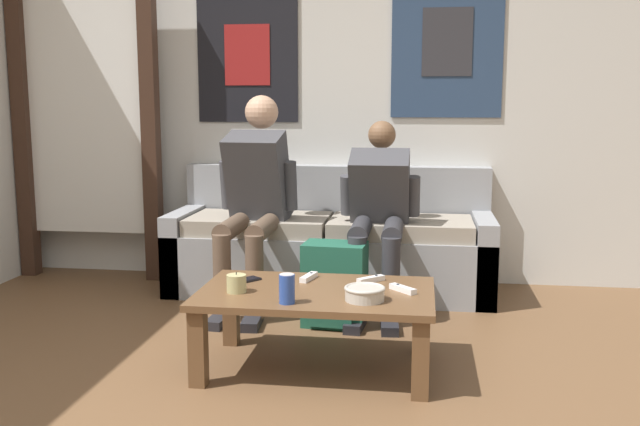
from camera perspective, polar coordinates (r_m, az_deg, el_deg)
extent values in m
cube|color=silver|center=(4.78, -1.07, 9.98)|extent=(10.00, 0.05, 2.55)
cube|color=black|center=(4.83, -5.83, 12.46)|extent=(0.68, 0.01, 0.88)
cube|color=maroon|center=(4.82, -5.85, 12.47)|extent=(0.30, 0.01, 0.39)
cube|color=navy|center=(4.69, 10.14, 13.32)|extent=(0.70, 0.01, 0.95)
cube|color=#2D2D33|center=(4.69, 10.15, 13.32)|extent=(0.31, 0.01, 0.43)
cube|color=#382319|center=(5.22, -22.69, 6.46)|extent=(0.10, 0.10, 2.05)
cube|color=#382319|center=(4.83, -13.40, 6.76)|extent=(0.10, 0.10, 2.05)
cube|color=silver|center=(5.02, -18.19, 7.80)|extent=(0.82, 0.02, 1.64)
cube|color=gray|center=(4.73, 1.28, -0.85)|extent=(1.99, 0.13, 0.77)
cube|color=gray|center=(4.43, 0.73, -4.08)|extent=(1.99, 0.56, 0.38)
cube|color=gray|center=(4.63, -10.86, -2.92)|extent=(0.12, 0.56, 0.50)
cube|color=gray|center=(4.40, 12.96, -3.61)|extent=(0.12, 0.56, 0.50)
cube|color=gray|center=(4.46, -4.86, -0.88)|extent=(0.86, 0.52, 0.10)
cube|color=gray|center=(4.35, 6.48, -1.15)|extent=(0.86, 0.52, 0.10)
cube|color=brown|center=(3.17, -0.31, -6.46)|extent=(1.04, 0.64, 0.03)
cube|color=brown|center=(3.56, -7.12, -7.83)|extent=(0.07, 0.07, 0.33)
cube|color=brown|center=(3.44, 8.08, -8.45)|extent=(0.07, 0.07, 0.33)
cube|color=brown|center=(3.08, -9.73, -10.58)|extent=(0.07, 0.07, 0.33)
cube|color=brown|center=(2.94, 8.04, -11.50)|extent=(0.07, 0.07, 0.33)
cylinder|color=brown|center=(4.06, -7.10, -1.18)|extent=(0.11, 0.42, 0.11)
cylinder|color=brown|center=(3.91, -7.83, -5.00)|extent=(0.10, 0.10, 0.46)
cube|color=#232328|center=(3.91, -8.05, -8.49)|extent=(0.11, 0.25, 0.05)
cylinder|color=brown|center=(4.01, -4.62, -1.25)|extent=(0.11, 0.42, 0.11)
cylinder|color=brown|center=(3.86, -5.26, -5.12)|extent=(0.10, 0.10, 0.46)
cube|color=#232328|center=(3.86, -5.45, -8.65)|extent=(0.11, 0.25, 0.05)
cube|color=#3F3F44|center=(4.28, -4.99, 2.81)|extent=(0.37, 0.40, 0.57)
sphere|color=tan|center=(4.37, -4.69, 8.05)|extent=(0.20, 0.20, 0.20)
cylinder|color=#3F3F44|center=(4.34, -7.44, 2.26)|extent=(0.08, 0.12, 0.30)
cylinder|color=#3F3F44|center=(4.25, -2.40, 2.20)|extent=(0.08, 0.12, 0.30)
cylinder|color=#2D2D33|center=(3.95, 3.24, -1.40)|extent=(0.11, 0.38, 0.11)
cylinder|color=#2D2D33|center=(3.81, 2.96, -5.28)|extent=(0.10, 0.10, 0.46)
cube|color=#232328|center=(3.81, 2.84, -8.86)|extent=(0.11, 0.25, 0.05)
cylinder|color=#2D2D33|center=(3.94, 5.85, -1.46)|extent=(0.11, 0.38, 0.11)
cylinder|color=#2D2D33|center=(3.80, 5.68, -5.35)|extent=(0.10, 0.10, 0.46)
cube|color=#232328|center=(3.80, 5.57, -8.95)|extent=(0.11, 0.25, 0.05)
cube|color=#3F3F44|center=(4.18, 4.82, 1.91)|extent=(0.35, 0.38, 0.48)
sphere|color=brown|center=(4.29, 4.98, 6.26)|extent=(0.17, 0.17, 0.17)
cylinder|color=#3F3F44|center=(4.22, 2.19, 1.46)|extent=(0.08, 0.13, 0.25)
cylinder|color=#3F3F44|center=(4.19, 7.47, 1.35)|extent=(0.08, 0.13, 0.25)
cube|color=#1E5642|center=(3.82, 1.19, -5.70)|extent=(0.35, 0.24, 0.45)
cube|color=#1E5642|center=(3.76, 0.89, -7.56)|extent=(0.24, 0.09, 0.20)
cylinder|color=#B7B2A8|center=(3.01, 3.59, -6.48)|extent=(0.17, 0.17, 0.06)
torus|color=#B7B2A8|center=(3.00, 3.60, -6.03)|extent=(0.17, 0.17, 0.02)
cylinder|color=tan|center=(3.15, -6.70, -5.62)|extent=(0.09, 0.09, 0.08)
cylinder|color=black|center=(3.14, -6.71, -4.82)|extent=(0.00, 0.00, 0.01)
cylinder|color=#28479E|center=(2.96, -2.66, -6.09)|extent=(0.07, 0.07, 0.12)
cylinder|color=silver|center=(2.94, -2.67, -4.92)|extent=(0.06, 0.06, 0.00)
cube|color=white|center=(3.16, 6.63, -6.05)|extent=(0.12, 0.13, 0.02)
cylinder|color=#333842|center=(3.18, 6.25, -5.69)|extent=(0.01, 0.01, 0.00)
cube|color=white|center=(3.31, 4.09, -5.32)|extent=(0.13, 0.12, 0.02)
cylinder|color=#333842|center=(3.33, 4.53, -5.00)|extent=(0.01, 0.01, 0.00)
cube|color=white|center=(3.35, -0.91, -5.15)|extent=(0.07, 0.15, 0.02)
cylinder|color=#333842|center=(3.37, -0.70, -4.80)|extent=(0.01, 0.01, 0.00)
cube|color=black|center=(3.34, -5.95, -5.36)|extent=(0.14, 0.15, 0.01)
cube|color=black|center=(3.34, -5.95, -5.26)|extent=(0.12, 0.13, 0.00)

